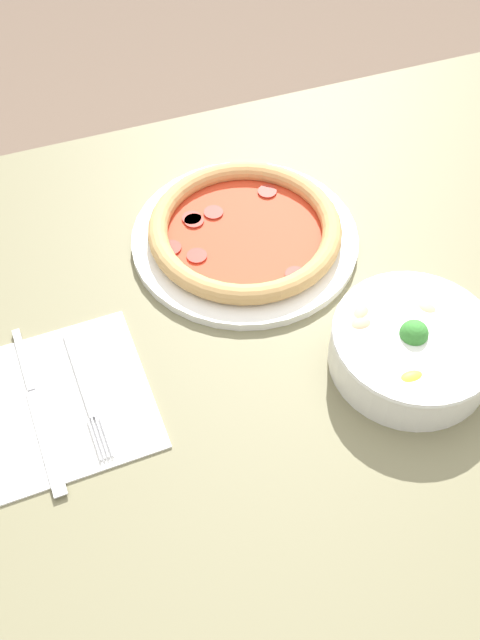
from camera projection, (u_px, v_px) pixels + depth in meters
name	position (u px, v px, depth m)	size (l,w,h in m)	color
ground_plane	(277.00, 533.00, 1.45)	(8.00, 8.00, 0.00)	brown
dining_table	(296.00, 357.00, 0.96)	(1.23, 0.84, 0.73)	#706B4C
pizza	(245.00, 233.00, 0.93)	(0.30, 0.30, 0.04)	white
bowl	(412.00, 346.00, 0.80)	(0.19, 0.19, 0.07)	white
napkin	(60.00, 402.00, 0.79)	(0.20, 0.20, 0.00)	white
fork	(85.00, 391.00, 0.80)	(0.02, 0.18, 0.00)	silver
knife	(35.00, 400.00, 0.79)	(0.02, 0.23, 0.01)	silver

